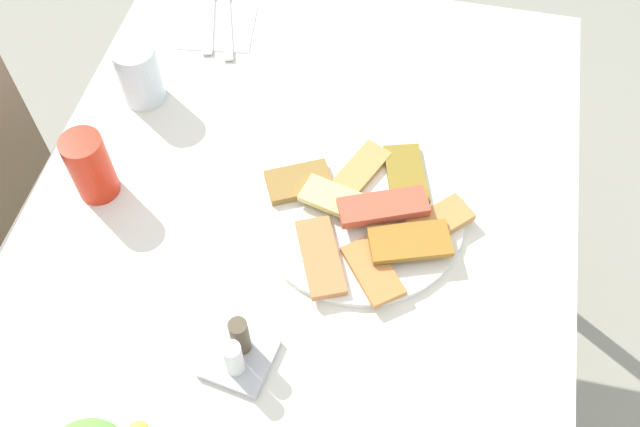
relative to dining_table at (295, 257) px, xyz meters
The scene contains 9 objects.
ground_plane 0.69m from the dining_table, ahead, with size 6.00×6.00×0.00m, color gray.
dining_table is the anchor object (origin of this frame).
pide_platter 0.15m from the dining_table, 63.70° to the right, with size 0.34×0.35×0.05m.
soda_can 0.36m from the dining_table, 87.87° to the left, with size 0.07×0.07×0.12m, color red.
drinking_glass 0.42m from the dining_table, 55.69° to the left, with size 0.07×0.07×0.11m, color silver.
paper_napkin 0.50m from the dining_table, 30.52° to the left, with size 0.14×0.14×0.00m, color white.
fork 0.49m from the dining_table, 28.70° to the left, with size 0.19×0.02×0.01m, color silver.
spoon 0.51m from the dining_table, 32.28° to the left, with size 0.17×0.02×0.01m, color silver.
condiment_caddy 0.25m from the dining_table, behind, with size 0.10×0.10×0.08m.
Camera 1 is at (-0.57, -0.16, 1.70)m, focal length 39.31 mm.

